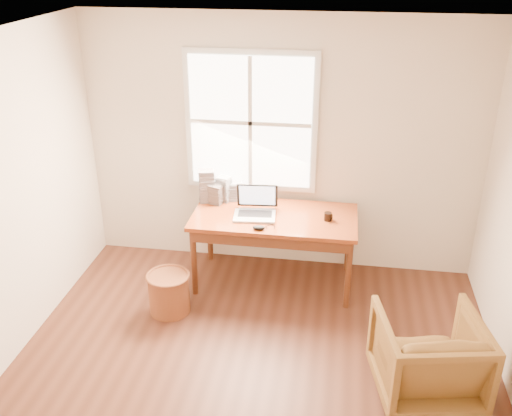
% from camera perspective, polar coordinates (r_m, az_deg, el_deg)
% --- Properties ---
extents(room_shell, '(4.04, 4.54, 2.64)m').
position_cam_1_polar(room_shell, '(3.85, -1.37, -3.79)').
color(room_shell, '#512A1B').
rests_on(room_shell, ground).
extents(desk, '(1.60, 0.80, 0.04)m').
position_cam_1_polar(desk, '(5.56, 1.87, -0.93)').
color(desk, brown).
rests_on(desk, room_shell).
extents(armchair, '(0.88, 0.90, 0.70)m').
position_cam_1_polar(armchair, '(4.61, 16.80, -14.08)').
color(armchair, brown).
rests_on(armchair, room_shell).
extents(wicker_stool, '(0.43, 0.43, 0.38)m').
position_cam_1_polar(wicker_stool, '(5.45, -8.69, -8.42)').
color(wicker_stool, brown).
rests_on(wicker_stool, room_shell).
extents(laptop, '(0.44, 0.46, 0.31)m').
position_cam_1_polar(laptop, '(5.45, -0.15, 0.53)').
color(laptop, '#B7BABE').
rests_on(laptop, desk).
extents(mouse, '(0.12, 0.08, 0.04)m').
position_cam_1_polar(mouse, '(5.28, 0.28, -1.98)').
color(mouse, black).
rests_on(mouse, desk).
extents(coffee_mug, '(0.08, 0.08, 0.08)m').
position_cam_1_polar(coffee_mug, '(5.48, 7.19, -0.85)').
color(coffee_mug, black).
rests_on(coffee_mug, desk).
extents(cd_stack_a, '(0.16, 0.16, 0.26)m').
position_cam_1_polar(cd_stack_a, '(5.82, -3.21, 1.92)').
color(cd_stack_a, '#B5BAC1').
rests_on(cd_stack_a, desk).
extents(cd_stack_b, '(0.16, 0.15, 0.20)m').
position_cam_1_polar(cd_stack_b, '(5.78, -4.01, 1.40)').
color(cd_stack_b, '#26272B').
rests_on(cd_stack_b, desk).
extents(cd_stack_c, '(0.19, 0.17, 0.34)m').
position_cam_1_polar(cd_stack_c, '(5.80, -4.94, 2.26)').
color(cd_stack_c, '#ABACB9').
rests_on(cd_stack_c, desk).
extents(cd_stack_d, '(0.18, 0.17, 0.19)m').
position_cam_1_polar(cd_stack_d, '(5.86, -2.11, 1.77)').
color(cd_stack_d, '#B4B6C0').
rests_on(cd_stack_d, desk).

